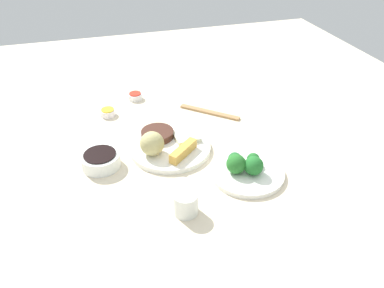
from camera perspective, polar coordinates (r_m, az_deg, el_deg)
name	(u,v)px	position (r m, az deg, el deg)	size (l,w,h in m)	color
tabletop	(172,144)	(1.22, -2.97, 0.03)	(2.20, 2.20, 0.02)	beige
main_plate	(170,148)	(1.17, -3.33, -0.55)	(0.25, 0.25, 0.02)	white
rice_scoop	(152,144)	(1.12, -6.06, 0.07)	(0.07, 0.07, 0.07)	tan
spring_roll	(183,151)	(1.12, -1.33, -1.06)	(0.11, 0.03, 0.03)	gold
crab_rangoon_wonton	(186,136)	(1.20, -0.87, 1.18)	(0.08, 0.08, 0.01)	beige
stir_fry_heap	(157,134)	(1.20, -5.24, 1.54)	(0.10, 0.10, 0.02)	#44251B
broccoli_plate	(247,172)	(1.08, 8.27, -4.25)	(0.21, 0.21, 0.01)	white
broccoli_floret_0	(236,164)	(1.05, 6.69, -3.01)	(0.06, 0.06, 0.06)	#266D28
broccoli_floret_1	(254,166)	(1.05, 9.31, -3.25)	(0.05, 0.05, 0.05)	#226D2A
broccoli_floret_2	(235,159)	(1.09, 6.48, -2.26)	(0.04, 0.04, 0.04)	#23662F
broccoli_floret_3	(253,159)	(1.09, 9.24, -2.30)	(0.04, 0.04, 0.04)	#216528
soy_sauce_bowl	(101,160)	(1.13, -13.63, -2.43)	(0.11, 0.11, 0.04)	white
soy_sauce_bowl_liquid	(100,154)	(1.11, -13.78, -1.51)	(0.09, 0.09, 0.00)	black
sauce_ramekin_sweet_and_sour	(135,97)	(1.48, -8.58, 7.11)	(0.05, 0.05, 0.02)	white
sauce_ramekin_sweet_and_sour_liquid	(135,94)	(1.47, -8.62, 7.55)	(0.04, 0.04, 0.00)	red
sauce_ramekin_hot_mustard	(108,113)	(1.38, -12.58, 4.63)	(0.05, 0.05, 0.02)	white
sauce_ramekin_hot_mustard_liquid	(108,110)	(1.37, -12.65, 5.09)	(0.04, 0.04, 0.00)	yellow
teacup	(186,203)	(0.94, -0.96, -8.97)	(0.06, 0.06, 0.06)	white
chopsticks_pair	(210,112)	(1.37, 2.66, 4.82)	(0.23, 0.02, 0.01)	#AA7F50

